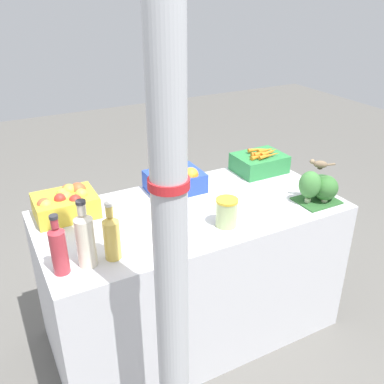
{
  "coord_description": "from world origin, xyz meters",
  "views": [
    {
      "loc": [
        -0.91,
        -1.73,
        1.88
      ],
      "look_at": [
        0.0,
        0.0,
        0.91
      ],
      "focal_mm": 40.0,
      "sensor_mm": 36.0,
      "label": 1
    }
  ],
  "objects_px": {
    "juice_bottle_ruby": "(59,249)",
    "carrot_crate": "(260,162)",
    "support_pole": "(170,218)",
    "sparrow_bird": "(320,164)",
    "broccoli_pile": "(321,187)",
    "juice_bottle_cloudy": "(85,238)",
    "apple_crate": "(66,202)",
    "pickle_jar": "(227,212)",
    "orange_crate": "(176,180)",
    "juice_bottle_golden": "(112,236)"
  },
  "relations": [
    {
      "from": "juice_bottle_ruby",
      "to": "carrot_crate",
      "type": "bearing_deg",
      "value": 19.37
    },
    {
      "from": "support_pole",
      "to": "sparrow_bird",
      "type": "distance_m",
      "value": 1.18
    },
    {
      "from": "broccoli_pile",
      "to": "juice_bottle_cloudy",
      "type": "height_order",
      "value": "juice_bottle_cloudy"
    },
    {
      "from": "support_pole",
      "to": "juice_bottle_ruby",
      "type": "xyz_separation_m",
      "value": [
        -0.29,
        0.44,
        -0.29
      ]
    },
    {
      "from": "apple_crate",
      "to": "juice_bottle_cloudy",
      "type": "relative_size",
      "value": 1.0
    },
    {
      "from": "broccoli_pile",
      "to": "carrot_crate",
      "type": "bearing_deg",
      "value": 96.06
    },
    {
      "from": "support_pole",
      "to": "sparrow_bird",
      "type": "xyz_separation_m",
      "value": [
        1.07,
        0.45,
        -0.19
      ]
    },
    {
      "from": "pickle_jar",
      "to": "sparrow_bird",
      "type": "bearing_deg",
      "value": 0.14
    },
    {
      "from": "juice_bottle_cloudy",
      "to": "pickle_jar",
      "type": "bearing_deg",
      "value": 0.3
    },
    {
      "from": "broccoli_pile",
      "to": "juice_bottle_ruby",
      "type": "bearing_deg",
      "value": 179.47
    },
    {
      "from": "pickle_jar",
      "to": "sparrow_bird",
      "type": "relative_size",
      "value": 1.27
    },
    {
      "from": "juice_bottle_cloudy",
      "to": "pickle_jar",
      "type": "xyz_separation_m",
      "value": [
        0.68,
        0.0,
        -0.06
      ]
    },
    {
      "from": "broccoli_pile",
      "to": "sparrow_bird",
      "type": "distance_m",
      "value": 0.13
    },
    {
      "from": "juice_bottle_cloudy",
      "to": "pickle_jar",
      "type": "height_order",
      "value": "juice_bottle_cloudy"
    },
    {
      "from": "orange_crate",
      "to": "juice_bottle_ruby",
      "type": "height_order",
      "value": "juice_bottle_ruby"
    },
    {
      "from": "juice_bottle_golden",
      "to": "orange_crate",
      "type": "bearing_deg",
      "value": 41.21
    },
    {
      "from": "broccoli_pile",
      "to": "juice_bottle_golden",
      "type": "height_order",
      "value": "juice_bottle_golden"
    },
    {
      "from": "support_pole",
      "to": "sparrow_bird",
      "type": "height_order",
      "value": "support_pole"
    },
    {
      "from": "broccoli_pile",
      "to": "pickle_jar",
      "type": "height_order",
      "value": "broccoli_pile"
    },
    {
      "from": "broccoli_pile",
      "to": "orange_crate",
      "type": "bearing_deg",
      "value": 143.14
    },
    {
      "from": "broccoli_pile",
      "to": "juice_bottle_cloudy",
      "type": "distance_m",
      "value": 1.26
    },
    {
      "from": "juice_bottle_cloudy",
      "to": "sparrow_bird",
      "type": "height_order",
      "value": "juice_bottle_cloudy"
    },
    {
      "from": "carrot_crate",
      "to": "juice_bottle_golden",
      "type": "relative_size",
      "value": 1.13
    },
    {
      "from": "broccoli_pile",
      "to": "juice_bottle_cloudy",
      "type": "relative_size",
      "value": 0.79
    },
    {
      "from": "broccoli_pile",
      "to": "sparrow_bird",
      "type": "relative_size",
      "value": 2.12
    },
    {
      "from": "orange_crate",
      "to": "juice_bottle_ruby",
      "type": "distance_m",
      "value": 0.87
    },
    {
      "from": "support_pole",
      "to": "juice_bottle_cloudy",
      "type": "bearing_deg",
      "value": 111.66
    },
    {
      "from": "support_pole",
      "to": "pickle_jar",
      "type": "distance_m",
      "value": 0.75
    },
    {
      "from": "carrot_crate",
      "to": "pickle_jar",
      "type": "height_order",
      "value": "carrot_crate"
    },
    {
      "from": "carrot_crate",
      "to": "support_pole",
      "type": "bearing_deg",
      "value": -138.69
    },
    {
      "from": "apple_crate",
      "to": "carrot_crate",
      "type": "distance_m",
      "value": 1.19
    },
    {
      "from": "juice_bottle_ruby",
      "to": "sparrow_bird",
      "type": "distance_m",
      "value": 1.36
    },
    {
      "from": "pickle_jar",
      "to": "juice_bottle_cloudy",
      "type": "bearing_deg",
      "value": -179.7
    },
    {
      "from": "apple_crate",
      "to": "juice_bottle_ruby",
      "type": "distance_m",
      "value": 0.49
    },
    {
      "from": "apple_crate",
      "to": "juice_bottle_golden",
      "type": "relative_size",
      "value": 1.13
    },
    {
      "from": "support_pole",
      "to": "apple_crate",
      "type": "bearing_deg",
      "value": 99.45
    },
    {
      "from": "support_pole",
      "to": "juice_bottle_golden",
      "type": "distance_m",
      "value": 0.54
    },
    {
      "from": "apple_crate",
      "to": "sparrow_bird",
      "type": "height_order",
      "value": "sparrow_bird"
    },
    {
      "from": "support_pole",
      "to": "pickle_jar",
      "type": "height_order",
      "value": "support_pole"
    },
    {
      "from": "sparrow_bird",
      "to": "juice_bottle_ruby",
      "type": "bearing_deg",
      "value": 39.81
    },
    {
      "from": "pickle_jar",
      "to": "broccoli_pile",
      "type": "bearing_deg",
      "value": -1.61
    },
    {
      "from": "orange_crate",
      "to": "carrot_crate",
      "type": "bearing_deg",
      "value": 0.56
    },
    {
      "from": "support_pole",
      "to": "broccoli_pile",
      "type": "xyz_separation_m",
      "value": [
        1.08,
        0.43,
        -0.32
      ]
    },
    {
      "from": "orange_crate",
      "to": "juice_bottle_golden",
      "type": "height_order",
      "value": "juice_bottle_golden"
    },
    {
      "from": "broccoli_pile",
      "to": "juice_bottle_cloudy",
      "type": "xyz_separation_m",
      "value": [
        -1.26,
        0.01,
        0.05
      ]
    },
    {
      "from": "orange_crate",
      "to": "sparrow_bird",
      "type": "relative_size",
      "value": 2.69
    },
    {
      "from": "orange_crate",
      "to": "juice_bottle_ruby",
      "type": "xyz_separation_m",
      "value": [
        -0.74,
        -0.46,
        0.05
      ]
    },
    {
      "from": "apple_crate",
      "to": "juice_bottle_golden",
      "type": "height_order",
      "value": "juice_bottle_golden"
    },
    {
      "from": "juice_bottle_ruby",
      "to": "orange_crate",
      "type": "bearing_deg",
      "value": 31.7
    },
    {
      "from": "orange_crate",
      "to": "sparrow_bird",
      "type": "distance_m",
      "value": 0.78
    }
  ]
}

